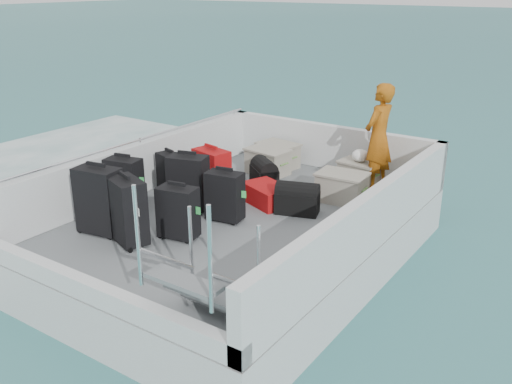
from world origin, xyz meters
TOP-DOWN VIEW (x-y plane):
  - ground at (0.00, 0.00)m, footprint 160.00×160.00m
  - wake_foam at (-4.80, 0.00)m, footprint 10.00×10.00m
  - ferry_hull at (0.00, 0.00)m, footprint 3.60×5.00m
  - deck at (0.00, 0.00)m, footprint 3.30×4.70m
  - deck_fittings at (0.35, -0.32)m, footprint 3.60×5.00m
  - suitcase_0 at (-1.08, -1.33)m, footprint 0.57×0.38m
  - suitcase_1 at (-1.42, -0.62)m, footprint 0.50×0.35m
  - suitcase_2 at (-1.33, 0.15)m, footprint 0.44×0.34m
  - suitcase_3 at (-0.61, -1.34)m, footprint 0.57×0.45m
  - suitcase_4 at (-0.71, -0.19)m, footprint 0.56×0.43m
  - suitcase_5 at (-0.72, 0.32)m, footprint 0.55×0.40m
  - suitcase_6 at (-0.23, -0.92)m, footprint 0.49×0.35m
  - suitcase_7 at (-0.10, -0.21)m, footprint 0.48×0.32m
  - suitcase_8 at (0.02, 0.57)m, footprint 0.77×0.64m
  - duffel_0 at (-1.11, 0.74)m, footprint 0.59×0.45m
  - duffel_1 at (-0.40, 1.12)m, footprint 0.55×0.52m
  - duffel_2 at (0.52, 0.51)m, footprint 0.62×0.46m
  - crate_0 at (-0.66, 1.63)m, footprint 0.66×0.50m
  - crate_1 at (-0.72, 2.01)m, footprint 0.66×0.51m
  - crate_2 at (0.71, 1.98)m, footprint 0.57×0.42m
  - crate_3 at (0.80, 1.21)m, footprint 0.64×0.47m
  - yellow_bag at (1.45, 1.72)m, footprint 0.28×0.26m
  - white_bag at (0.71, 1.98)m, footprint 0.24×0.24m
  - passenger at (0.97, 1.97)m, footprint 0.42×0.60m

SIDE VIEW (x-z plane):
  - ground at x=0.00m, z-range 0.00..0.00m
  - wake_foam at x=-4.80m, z-range 0.00..0.00m
  - ferry_hull at x=0.00m, z-range 0.00..0.60m
  - deck at x=0.00m, z-range 0.60..0.62m
  - yellow_bag at x=1.45m, z-range 0.62..0.84m
  - suitcase_8 at x=0.02m, z-range 0.62..0.88m
  - duffel_0 at x=-1.11m, z-range 0.62..0.94m
  - duffel_1 at x=-0.40m, z-range 0.62..0.94m
  - duffel_2 at x=0.52m, z-range 0.62..0.94m
  - crate_2 at x=0.71m, z-range 0.62..0.94m
  - crate_1 at x=-0.72m, z-range 0.62..0.98m
  - crate_0 at x=-0.66m, z-range 0.62..0.99m
  - crate_3 at x=0.80m, z-range 0.62..0.99m
  - suitcase_2 at x=-1.33m, z-range 0.62..1.19m
  - suitcase_6 at x=-0.23m, z-range 0.62..1.24m
  - suitcase_7 at x=-0.10m, z-range 0.62..1.25m
  - suitcase_1 at x=-1.42m, z-range 0.62..1.30m
  - suitcase_5 at x=-0.72m, z-range 0.62..1.31m
  - suitcase_4 at x=-0.71m, z-range 0.62..1.35m
  - deck_fittings at x=0.35m, z-range 0.54..1.44m
  - suitcase_3 at x=-0.61m, z-range 0.62..1.38m
  - suitcase_0 at x=-1.08m, z-range 0.62..1.43m
  - white_bag at x=0.71m, z-range 0.94..1.12m
  - passenger at x=0.97m, z-range 0.62..2.14m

